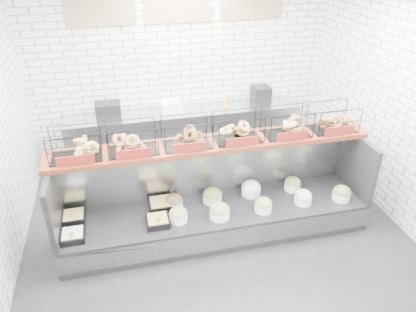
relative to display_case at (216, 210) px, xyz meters
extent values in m
plane|color=black|center=(-0.01, -0.34, -0.33)|extent=(5.50, 5.50, 0.00)
cube|color=white|center=(-0.01, 2.41, 1.17)|extent=(5.00, 0.02, 3.00)
cube|color=white|center=(-0.01, -0.34, 2.67)|extent=(5.00, 5.50, 0.02)
cube|color=tan|center=(-1.21, 2.38, 2.17)|extent=(1.05, 0.03, 0.42)
cube|color=tan|center=(-0.01, 2.38, 2.17)|extent=(1.05, 0.03, 0.42)
cube|color=tan|center=(1.19, 2.38, 2.17)|extent=(1.05, 0.03, 0.42)
cube|color=black|center=(-0.01, -0.04, -0.13)|extent=(4.00, 0.90, 0.40)
cube|color=#93969B|center=(-0.01, -0.48, -0.11)|extent=(4.00, 0.03, 0.28)
cube|color=#93969B|center=(-0.01, 0.37, 0.47)|extent=(4.00, 0.08, 0.80)
cube|color=black|center=(-1.98, -0.04, 0.47)|extent=(0.06, 0.90, 0.80)
cube|color=black|center=(1.96, -0.04, 0.47)|extent=(0.06, 0.90, 0.80)
cube|color=black|center=(-1.81, -0.24, 0.11)|extent=(0.28, 0.28, 0.08)
cube|color=silver|center=(-1.81, -0.24, 0.15)|extent=(0.23, 0.23, 0.04)
cube|color=gold|center=(-1.81, -0.34, 0.20)|extent=(0.06, 0.01, 0.08)
cube|color=black|center=(-1.81, 0.12, 0.11)|extent=(0.28, 0.28, 0.08)
cube|color=#F9E77F|center=(-1.81, 0.12, 0.15)|extent=(0.24, 0.24, 0.04)
cube|color=gold|center=(-1.81, 0.02, 0.20)|extent=(0.06, 0.01, 0.08)
cube|color=black|center=(-0.80, -0.20, 0.11)|extent=(0.28, 0.28, 0.08)
cube|color=tan|center=(-0.80, -0.20, 0.15)|extent=(0.24, 0.24, 0.04)
cube|color=gold|center=(-0.80, -0.30, 0.20)|extent=(0.06, 0.01, 0.08)
cube|color=black|center=(-0.71, 0.14, 0.11)|extent=(0.31, 0.31, 0.08)
cube|color=#DFC372|center=(-0.71, 0.14, 0.15)|extent=(0.26, 0.26, 0.04)
cube|color=gold|center=(-0.71, 0.03, 0.20)|extent=(0.06, 0.01, 0.08)
cylinder|color=white|center=(-0.54, -0.20, 0.13)|extent=(0.23, 0.23, 0.11)
ellipsoid|color=#7A954C|center=(-0.54, -0.20, 0.19)|extent=(0.23, 0.23, 0.16)
cylinder|color=white|center=(-0.54, 0.10, 0.13)|extent=(0.22, 0.22, 0.11)
ellipsoid|color=brown|center=(-0.54, 0.10, 0.19)|extent=(0.22, 0.22, 0.15)
cylinder|color=white|center=(-0.02, -0.25, 0.13)|extent=(0.26, 0.26, 0.11)
ellipsoid|color=#70994D|center=(-0.02, -0.25, 0.19)|extent=(0.26, 0.26, 0.18)
cylinder|color=white|center=(-0.02, 0.10, 0.13)|extent=(0.25, 0.25, 0.11)
ellipsoid|color=olive|center=(-0.02, 0.10, 0.19)|extent=(0.25, 0.25, 0.17)
cylinder|color=white|center=(0.57, -0.25, 0.13)|extent=(0.23, 0.23, 0.11)
ellipsoid|color=#79954C|center=(0.57, -0.25, 0.19)|extent=(0.22, 0.22, 0.15)
cylinder|color=white|center=(0.53, 0.14, 0.13)|extent=(0.26, 0.26, 0.11)
ellipsoid|color=white|center=(0.53, 0.14, 0.19)|extent=(0.26, 0.26, 0.18)
cylinder|color=white|center=(1.14, -0.21, 0.13)|extent=(0.23, 0.23, 0.11)
ellipsoid|color=#D9B285|center=(1.14, -0.21, 0.19)|extent=(0.23, 0.23, 0.16)
cylinder|color=white|center=(1.14, 0.12, 0.13)|extent=(0.22, 0.22, 0.11)
ellipsoid|color=olive|center=(1.14, 0.12, 0.19)|extent=(0.22, 0.22, 0.15)
cylinder|color=white|center=(1.69, -0.25, 0.13)|extent=(0.24, 0.24, 0.11)
ellipsoid|color=olive|center=(1.69, -0.25, 0.19)|extent=(0.24, 0.24, 0.17)
cube|color=#4E1B10|center=(-0.01, 0.18, 0.90)|extent=(4.10, 0.50, 0.06)
cube|color=black|center=(-1.65, 0.18, 1.10)|extent=(0.60, 0.38, 0.34)
cube|color=maroon|center=(-1.65, -0.03, 1.00)|extent=(0.42, 0.02, 0.11)
cube|color=black|center=(-0.99, 0.18, 1.10)|extent=(0.60, 0.38, 0.34)
cube|color=maroon|center=(-0.99, -0.03, 1.00)|extent=(0.42, 0.02, 0.11)
cube|color=black|center=(-0.34, 0.18, 1.10)|extent=(0.60, 0.38, 0.34)
cube|color=maroon|center=(-0.34, -0.03, 1.00)|extent=(0.42, 0.02, 0.11)
cube|color=black|center=(0.32, 0.18, 1.10)|extent=(0.60, 0.38, 0.34)
cube|color=maroon|center=(0.32, -0.03, 1.00)|extent=(0.42, 0.02, 0.11)
cube|color=black|center=(0.98, 0.18, 1.10)|extent=(0.60, 0.38, 0.34)
cube|color=maroon|center=(0.98, -0.03, 1.00)|extent=(0.42, 0.02, 0.11)
cube|color=black|center=(1.63, 0.18, 1.10)|extent=(0.60, 0.38, 0.34)
cube|color=maroon|center=(1.63, -0.03, 1.00)|extent=(0.42, 0.02, 0.11)
cube|color=#93969B|center=(-0.01, 2.09, 0.12)|extent=(4.00, 0.60, 0.90)
cube|color=black|center=(-1.28, 2.13, 0.69)|extent=(0.40, 0.30, 0.24)
cube|color=silver|center=(-0.24, 2.12, 0.66)|extent=(0.35, 0.28, 0.18)
cylinder|color=orange|center=(0.73, 2.08, 0.68)|extent=(0.09, 0.09, 0.22)
cube|color=black|center=(1.35, 2.12, 0.72)|extent=(0.30, 0.30, 0.30)
camera|label=1|loc=(-1.11, -4.21, 3.28)|focal=35.00mm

